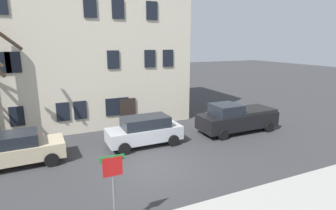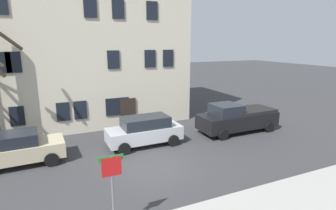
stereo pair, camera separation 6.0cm
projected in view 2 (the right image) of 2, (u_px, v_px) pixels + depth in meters
The scene contains 7 objects.
ground_plane at pixel (152, 167), 13.14m from camera, with size 120.00×120.00×0.00m, color #38383A.
building_main at pixel (77, 41), 20.37m from camera, with size 15.70×8.43×11.78m.
car_beige_sedan at pixel (16, 149), 13.17m from camera, with size 4.43×2.18×1.65m.
car_silver_wagon at pixel (145, 130), 15.73m from camera, with size 4.36×1.99×1.72m.
pickup_truck_black at pixel (237, 118), 18.12m from camera, with size 5.48×2.24×1.98m.
street_sign_pole at pixel (112, 180), 8.15m from camera, with size 0.76×0.07×2.65m.
bicycle_leaning at pixel (43, 145), 14.96m from camera, with size 1.68×0.58×1.03m.
Camera 2 is at (-4.23, -11.37, 5.94)m, focal length 28.81 mm.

